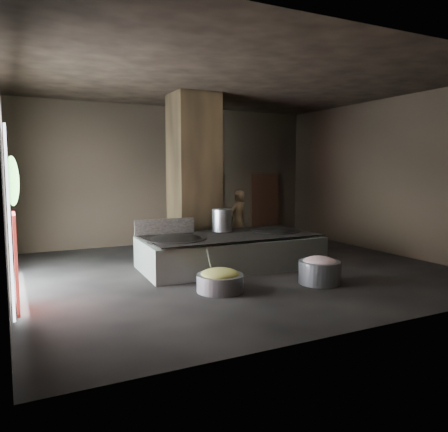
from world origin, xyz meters
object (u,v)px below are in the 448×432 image
wok_right (275,234)px  veg_basin (220,283)px  cook (238,220)px  hearth_platform (230,252)px  stock_pot (222,220)px  meat_basin (319,272)px  wok_left (176,242)px

wok_right → veg_basin: 3.21m
wok_right → cook: 2.05m
hearth_platform → veg_basin: size_ratio=4.65×
hearth_platform → wok_right: wok_right is taller
stock_pot → meat_basin: 3.08m
wok_right → cook: (-0.00, 2.04, 0.16)m
stock_pot → meat_basin: bearing=-70.9°
wok_left → cook: size_ratio=0.76×
cook → meat_basin: size_ratio=2.05×
hearth_platform → cook: (1.35, 2.09, 0.53)m
cook → meat_basin: bearing=66.1°
cook → veg_basin: cook is taller
stock_pot → veg_basin: size_ratio=0.61×
cook → veg_basin: 4.74m
wok_left → stock_pot: bearing=21.8°
wok_left → meat_basin: 3.34m
hearth_platform → wok_right: (1.35, 0.05, 0.37)m
hearth_platform → veg_basin: 2.20m
wok_left → meat_basin: bearing=-41.6°
wok_right → cook: bearing=90.1°
wok_left → hearth_platform: bearing=2.0°
veg_basin → cook: bearing=57.4°
wok_left → cook: bearing=37.5°
hearth_platform → wok_right: 1.40m
stock_pot → meat_basin: size_ratio=0.65×
meat_basin → cook: bearing=85.6°
wok_left → wok_right: wok_left is taller
veg_basin → wok_left: bearing=98.6°
wok_right → meat_basin: 2.37m
veg_basin → wok_right: bearing=36.9°
wok_right → stock_pot: 1.44m
wok_left → veg_basin: (0.27, -1.80, -0.58)m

